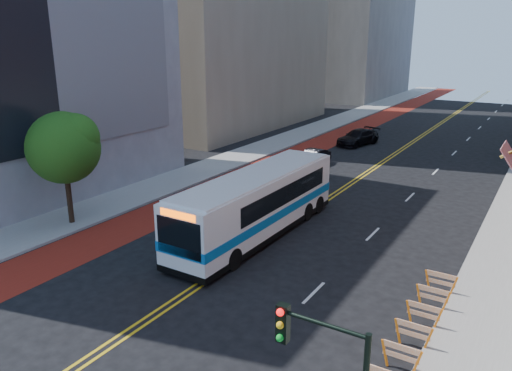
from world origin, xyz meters
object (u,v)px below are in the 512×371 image
object	(u,v)px
transit_bus	(258,203)
car_c	(358,137)
car_a	(274,171)
car_b	(312,158)
street_tree	(64,145)

from	to	relation	value
transit_bus	car_c	size ratio (longest dim) A/B	2.46
car_a	car_b	size ratio (longest dim) A/B	1.11
transit_bus	car_b	size ratio (longest dim) A/B	3.18
street_tree	car_c	bearing A→B (deg)	77.74
car_c	transit_bus	bearing A→B (deg)	-66.89
car_a	car_b	bearing A→B (deg)	81.46
street_tree	car_a	world-z (taller)	street_tree
street_tree	car_c	size ratio (longest dim) A/B	1.23
car_a	car_b	distance (m)	5.84
transit_bus	car_b	distance (m)	16.58
transit_bus	car_b	world-z (taller)	transit_bus
street_tree	transit_bus	size ratio (longest dim) A/B	0.50
car_a	car_b	world-z (taller)	car_a
transit_bus	car_a	world-z (taller)	transit_bus
car_a	car_b	xyz separation A→B (m)	(0.57, 5.81, -0.10)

